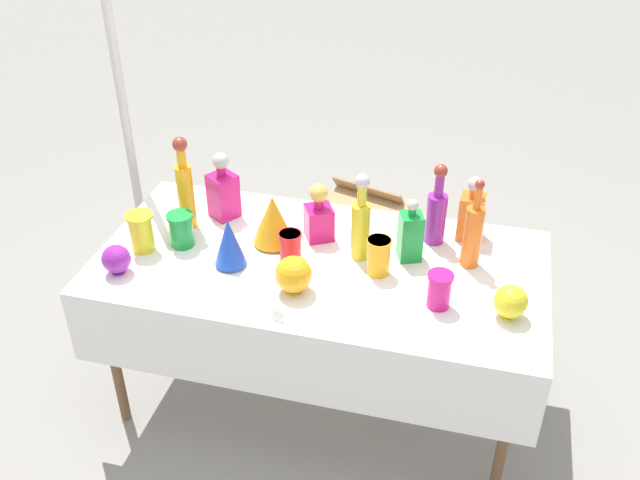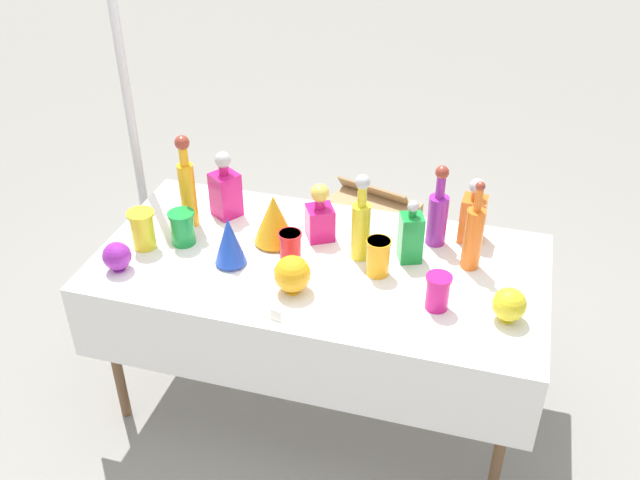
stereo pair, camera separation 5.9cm
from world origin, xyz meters
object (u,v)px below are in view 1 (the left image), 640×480
object	(u,v)px
square_decanter_2	(410,234)
slender_vase_2	(141,231)
square_decanter_0	(223,191)
cardboard_box_behind_left	(344,269)
tall_bottle_2	(473,233)
tall_bottle_3	(361,223)
slender_vase_0	(290,247)
slender_vase_3	(379,255)
round_bowl_2	(294,274)
round_bowl_1	(116,259)
canopy_pole	(127,132)
fluted_vase_1	(229,242)
cardboard_box_behind_right	(362,233)
square_decanter_1	(319,216)
round_bowl_0	(511,302)
slender_vase_1	(439,289)
square_decanter_3	(471,213)
tall_bottle_0	(185,187)
tall_bottle_1	(437,212)
fluted_vase_0	(273,219)
slender_vase_4	(181,229)

from	to	relation	value
square_decanter_2	slender_vase_2	distance (m)	1.09
square_decanter_0	cardboard_box_behind_left	world-z (taller)	square_decanter_0
tall_bottle_2	tall_bottle_3	xyz separation A→B (m)	(-0.44, -0.05, 0.01)
tall_bottle_2	slender_vase_0	xyz separation A→B (m)	(-0.70, -0.17, -0.07)
slender_vase_3	round_bowl_2	world-z (taller)	slender_vase_3
slender_vase_3	round_bowl_1	xyz separation A→B (m)	(-0.99, -0.26, -0.02)
square_decanter_0	canopy_pole	size ratio (longest dim) A/B	0.13
fluted_vase_1	round_bowl_2	size ratio (longest dim) A/B	1.42
slender_vase_3	cardboard_box_behind_left	xyz separation A→B (m)	(-0.32, 0.85, -0.72)
round_bowl_2	cardboard_box_behind_right	bearing A→B (deg)	89.69
square_decanter_1	round_bowl_2	size ratio (longest dim) A/B	1.69
round_bowl_0	slender_vase_1	bearing A→B (deg)	179.91
square_decanter_3	fluted_vase_1	distance (m)	1.01
square_decanter_0	slender_vase_0	world-z (taller)	square_decanter_0
tall_bottle_0	square_decanter_0	world-z (taller)	tall_bottle_0
tall_bottle_0	cardboard_box_behind_right	bearing A→B (deg)	60.33
round_bowl_2	round_bowl_1	bearing A→B (deg)	-175.30
tall_bottle_2	slender_vase_1	distance (m)	0.32
tall_bottle_1	square_decanter_2	world-z (taller)	tall_bottle_1
tall_bottle_3	round_bowl_2	world-z (taller)	tall_bottle_3
tall_bottle_1	slender_vase_0	xyz separation A→B (m)	(-0.54, -0.30, -0.07)
fluted_vase_0	canopy_pole	distance (m)	0.99
slender_vase_1	round_bowl_2	world-z (taller)	round_bowl_2
tall_bottle_0	slender_vase_2	bearing A→B (deg)	-117.02
slender_vase_0	square_decanter_2	bearing A→B (deg)	18.90
tall_bottle_1	round_bowl_1	distance (m)	1.30
slender_vase_2	round_bowl_1	distance (m)	0.18
slender_vase_3	square_decanter_2	bearing A→B (deg)	52.00
slender_vase_4	fluted_vase_1	bearing A→B (deg)	-19.56
round_bowl_0	slender_vase_3	bearing A→B (deg)	163.63
fluted_vase_0	round_bowl_0	world-z (taller)	fluted_vase_0
square_decanter_0	fluted_vase_0	world-z (taller)	square_decanter_0
tall_bottle_3	square_decanter_2	xyz separation A→B (m)	(0.20, 0.04, -0.05)
fluted_vase_0	round_bowl_0	xyz separation A→B (m)	(0.97, -0.25, -0.05)
tall_bottle_0	tall_bottle_1	size ratio (longest dim) A/B	1.17
round_bowl_0	cardboard_box_behind_right	distance (m)	1.66
slender_vase_0	cardboard_box_behind_right	xyz separation A→B (m)	(0.07, 1.17, -0.66)
round_bowl_0	cardboard_box_behind_right	bearing A→B (deg)	121.25
slender_vase_4	round_bowl_1	world-z (taller)	slender_vase_4
tall_bottle_3	canopy_pole	distance (m)	1.32
round_bowl_0	canopy_pole	size ratio (longest dim) A/B	0.05
cardboard_box_behind_right	fluted_vase_1	bearing A→B (deg)	-103.49
tall_bottle_0	cardboard_box_behind_left	size ratio (longest dim) A/B	0.88
square_decanter_3	round_bowl_1	size ratio (longest dim) A/B	2.35
square_decanter_0	slender_vase_2	size ratio (longest dim) A/B	1.85
tall_bottle_0	slender_vase_2	size ratio (longest dim) A/B	2.53
fluted_vase_1	square_decanter_0	bearing A→B (deg)	114.36
slender_vase_0	round_bowl_2	world-z (taller)	round_bowl_2
tall_bottle_0	slender_vase_2	world-z (taller)	tall_bottle_0
tall_bottle_1	square_decanter_0	xyz separation A→B (m)	(-0.92, -0.03, -0.01)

